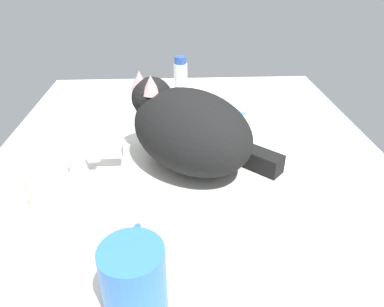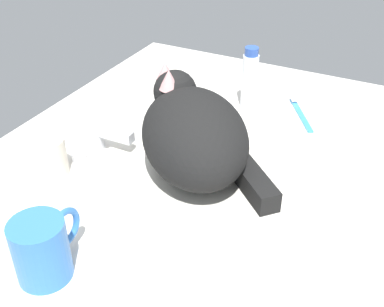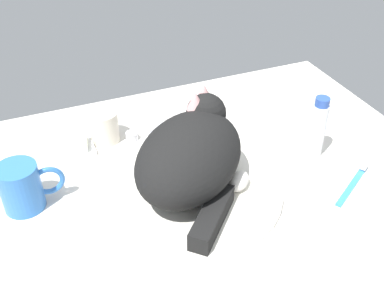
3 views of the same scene
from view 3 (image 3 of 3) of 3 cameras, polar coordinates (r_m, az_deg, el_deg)
name	(u,v)px [view 3 (image 3 of 3)]	position (r cm, az deg, el deg)	size (l,w,h in cm)	color
ground_plane	(189,197)	(93.40, -0.32, -5.39)	(110.00, 82.50, 3.00)	silver
sink_basin	(189,190)	(92.05, -0.33, -4.46)	(36.67, 36.67, 1.05)	white
faucet	(156,129)	(106.22, -4.48, 3.03)	(13.45, 10.53, 5.41)	silver
cat	(192,155)	(87.36, -0.04, -0.20)	(31.33, 32.64, 16.73)	black
coffee_mug	(22,187)	(91.88, -20.07, -3.88)	(11.99, 7.67, 9.36)	#3372C6
rinse_cup	(104,127)	(106.21, -10.74, 3.26)	(6.63, 6.63, 7.30)	silver
soap_dish	(73,150)	(105.51, -14.32, 0.41)	(9.00, 6.40, 1.20)	white
soap_bar	(72,144)	(104.56, -14.46, 1.14)	(6.52, 4.98, 2.11)	silver
toothpaste_bottle	(317,129)	(101.72, 15.09, 2.90)	(3.57, 3.57, 14.15)	white
toothbrush	(354,182)	(99.47, 19.25, -3.27)	(13.31, 8.94, 1.60)	#388CD8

